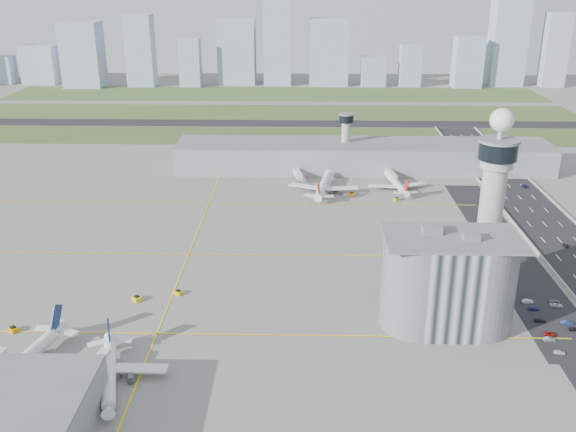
{
  "coord_description": "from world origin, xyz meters",
  "views": [
    {
      "loc": [
        5.59,
        -204.14,
        108.2
      ],
      "look_at": [
        0.0,
        35.0,
        15.0
      ],
      "focal_mm": 40.0,
      "sensor_mm": 36.0,
      "label": 1
    }
  ],
  "objects_px": {
    "jet_bridge_far_0": "(296,173)",
    "car_lot_8": "(575,329)",
    "airplane_near_b": "(19,356)",
    "car_lot_4": "(533,308)",
    "car_hw_1": "(566,246)",
    "admin_building": "(448,282)",
    "car_lot_10": "(556,305)",
    "car_lot_2": "(550,334)",
    "jet_bridge_near_2": "(84,385)",
    "car_lot_0": "(559,352)",
    "tug_5": "(397,199)",
    "tug_1": "(13,329)",
    "car_lot_1": "(549,339)",
    "tug_2": "(178,292)",
    "tug_4": "(351,194)",
    "tug_3": "(137,298)",
    "airplane_far_a": "(324,180)",
    "car_lot_9": "(567,323)",
    "car_lot_5": "(528,301)",
    "secondary_tower": "(346,136)",
    "airplane_far_b": "(397,180)",
    "car_lot_11": "(554,301)",
    "car_hw_2": "(525,186)",
    "control_tower": "(493,192)",
    "airplane_near_c": "(108,367)"
  },
  "relations": [
    {
      "from": "jet_bridge_far_0",
      "to": "car_lot_8",
      "type": "relative_size",
      "value": 3.76
    },
    {
      "from": "airplane_near_b",
      "to": "jet_bridge_far_0",
      "type": "relative_size",
      "value": 3.0
    },
    {
      "from": "car_lot_4",
      "to": "car_hw_1",
      "type": "relative_size",
      "value": 1.04
    },
    {
      "from": "admin_building",
      "to": "car_lot_10",
      "type": "distance_m",
      "value": 44.85
    },
    {
      "from": "car_lot_2",
      "to": "jet_bridge_near_2",
      "type": "bearing_deg",
      "value": 111.58
    },
    {
      "from": "admin_building",
      "to": "car_lot_0",
      "type": "relative_size",
      "value": 12.31
    },
    {
      "from": "car_lot_8",
      "to": "car_lot_10",
      "type": "relative_size",
      "value": 0.85
    },
    {
      "from": "tug_5",
      "to": "car_hw_1",
      "type": "distance_m",
      "value": 83.09
    },
    {
      "from": "tug_1",
      "to": "car_lot_1",
      "type": "height_order",
      "value": "tug_1"
    },
    {
      "from": "tug_1",
      "to": "tug_2",
      "type": "bearing_deg",
      "value": 158.38
    },
    {
      "from": "tug_4",
      "to": "tug_5",
      "type": "bearing_deg",
      "value": -152.45
    },
    {
      "from": "tug_3",
      "to": "car_lot_2",
      "type": "bearing_deg",
      "value": -50.36
    },
    {
      "from": "car_lot_4",
      "to": "car_hw_1",
      "type": "bearing_deg",
      "value": -30.18
    },
    {
      "from": "car_lot_0",
      "to": "airplane_far_a",
      "type": "bearing_deg",
      "value": 30.45
    },
    {
      "from": "car_lot_9",
      "to": "car_lot_5",
      "type": "bearing_deg",
      "value": 30.13
    },
    {
      "from": "car_lot_0",
      "to": "car_lot_10",
      "type": "relative_size",
      "value": 0.78
    },
    {
      "from": "car_lot_5",
      "to": "car_lot_9",
      "type": "distance_m",
      "value": 16.21
    },
    {
      "from": "car_lot_8",
      "to": "car_lot_1",
      "type": "bearing_deg",
      "value": 120.55
    },
    {
      "from": "airplane_far_a",
      "to": "tug_4",
      "type": "bearing_deg",
      "value": -106.88
    },
    {
      "from": "secondary_tower",
      "to": "tug_3",
      "type": "xyz_separation_m",
      "value": [
        -81.47,
        -158.77,
        -17.81
      ]
    },
    {
      "from": "admin_building",
      "to": "airplane_far_b",
      "type": "xyz_separation_m",
      "value": [
        2.68,
        136.04,
        -10.24
      ]
    },
    {
      "from": "car_lot_9",
      "to": "airplane_far_b",
      "type": "bearing_deg",
      "value": 15.38
    },
    {
      "from": "airplane_far_b",
      "to": "tug_5",
      "type": "xyz_separation_m",
      "value": [
        -2.19,
        -18.14,
        -4.2
      ]
    },
    {
      "from": "tug_2",
      "to": "car_lot_11",
      "type": "relative_size",
      "value": 0.78
    },
    {
      "from": "tug_5",
      "to": "car_lot_8",
      "type": "height_order",
      "value": "tug_5"
    },
    {
      "from": "car_hw_2",
      "to": "tug_3",
      "type": "bearing_deg",
      "value": -147.75
    },
    {
      "from": "car_lot_5",
      "to": "car_lot_4",
      "type": "bearing_deg",
      "value": -178.04
    },
    {
      "from": "car_lot_8",
      "to": "car_lot_10",
      "type": "bearing_deg",
      "value": 0.52
    },
    {
      "from": "tug_3",
      "to": "tug_5",
      "type": "xyz_separation_m",
      "value": [
        103.96,
        104.68,
        -0.13
      ]
    },
    {
      "from": "airplane_near_b",
      "to": "car_lot_9",
      "type": "distance_m",
      "value": 168.55
    },
    {
      "from": "admin_building",
      "to": "airplane_far_a",
      "type": "xyz_separation_m",
      "value": [
        -35.37,
        131.22,
        -9.34
      ]
    },
    {
      "from": "car_lot_2",
      "to": "car_lot_10",
      "type": "distance_m",
      "value": 20.33
    },
    {
      "from": "car_lot_10",
      "to": "car_lot_11",
      "type": "relative_size",
      "value": 1.17
    },
    {
      "from": "airplane_far_a",
      "to": "tug_2",
      "type": "bearing_deg",
      "value": 163.44
    },
    {
      "from": "airplane_far_b",
      "to": "car_lot_1",
      "type": "xyz_separation_m",
      "value": [
        27.87,
        -145.31,
        -4.45
      ]
    },
    {
      "from": "control_tower",
      "to": "secondary_tower",
      "type": "distance_m",
      "value": 148.97
    },
    {
      "from": "car_lot_4",
      "to": "car_lot_0",
      "type": "bearing_deg",
      "value": 177.93
    },
    {
      "from": "car_lot_5",
      "to": "airplane_near_c",
      "type": "bearing_deg",
      "value": 108.77
    },
    {
      "from": "jet_bridge_near_2",
      "to": "car_hw_1",
      "type": "bearing_deg",
      "value": -48.72
    },
    {
      "from": "car_lot_0",
      "to": "car_lot_5",
      "type": "xyz_separation_m",
      "value": [
        0.62,
        31.18,
        0.05
      ]
    },
    {
      "from": "secondary_tower",
      "to": "airplane_far_b",
      "type": "xyz_separation_m",
      "value": [
        24.68,
        -35.96,
        -13.74
      ]
    },
    {
      "from": "control_tower",
      "to": "car_lot_5",
      "type": "height_order",
      "value": "control_tower"
    },
    {
      "from": "control_tower",
      "to": "jet_bridge_near_2",
      "type": "distance_m",
      "value": 146.36
    },
    {
      "from": "car_lot_8",
      "to": "car_hw_2",
      "type": "height_order",
      "value": "car_lot_8"
    },
    {
      "from": "tug_1",
      "to": "car_lot_8",
      "type": "height_order",
      "value": "tug_1"
    },
    {
      "from": "tug_3",
      "to": "secondary_tower",
      "type": "bearing_deg",
      "value": 20.59
    },
    {
      "from": "airplane_near_b",
      "to": "car_lot_5",
      "type": "height_order",
      "value": "airplane_near_b"
    },
    {
      "from": "secondary_tower",
      "to": "car_lot_11",
      "type": "xyz_separation_m",
      "value": [
        62.98,
        -156.77,
        -18.26
      ]
    },
    {
      "from": "admin_building",
      "to": "car_hw_2",
      "type": "xyz_separation_m",
      "value": [
        70.7,
        140.09,
        -14.68
      ]
    },
    {
      "from": "secondary_tower",
      "to": "jet_bridge_near_2",
      "type": "distance_m",
      "value": 227.3
    }
  ]
}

